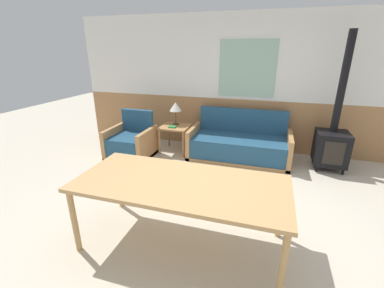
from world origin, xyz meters
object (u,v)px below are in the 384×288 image
at_px(couch, 239,145).
at_px(side_table, 175,130).
at_px(table_lamp, 176,107).
at_px(armchair, 131,144).
at_px(dining_table, 181,187).
at_px(wood_stove, 332,140).

bearing_deg(couch, side_table, -178.13).
bearing_deg(table_lamp, side_table, -76.40).
height_order(armchair, table_lamp, table_lamp).
bearing_deg(dining_table, wood_stove, 53.85).
distance_m(table_lamp, wood_stove, 2.95).
relative_size(couch, armchair, 2.17).
bearing_deg(side_table, couch, 1.87).
bearing_deg(couch, wood_stove, -0.04).
bearing_deg(wood_stove, table_lamp, 178.87).
distance_m(side_table, wood_stove, 2.91).
distance_m(couch, table_lamp, 1.48).
xyz_separation_m(couch, table_lamp, (-1.33, 0.06, 0.65)).
xyz_separation_m(armchair, table_lamp, (0.72, 0.62, 0.65)).
bearing_deg(couch, table_lamp, 177.55).
bearing_deg(dining_table, side_table, 111.85).
relative_size(armchair, wood_stove, 0.38).
relative_size(side_table, table_lamp, 1.22).
bearing_deg(side_table, dining_table, -68.15).
bearing_deg(armchair, dining_table, -64.18).
xyz_separation_m(armchair, side_table, (0.74, 0.52, 0.20)).
height_order(table_lamp, dining_table, table_lamp).
xyz_separation_m(dining_table, wood_stove, (1.89, 2.58, -0.17)).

